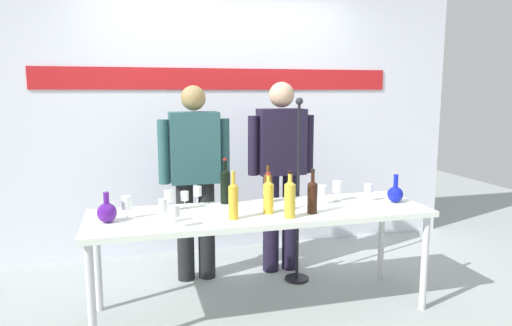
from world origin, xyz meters
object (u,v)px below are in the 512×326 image
wine_bottle_4 (268,196)px  wine_glass_right_0 (322,191)px  decanter_blue_right (395,194)px  presenter_left (195,172)px  wine_glass_left_0 (127,203)px  wine_bottle_1 (290,198)px  wine_bottle_2 (233,199)px  wine_glass_left_5 (185,197)px  presenter_right (281,165)px  wine_glass_left_3 (175,212)px  decanter_blue_left (107,212)px  wine_glass_right_1 (368,189)px  wine_glass_right_2 (337,187)px  wine_bottle_0 (268,186)px  display_table (262,218)px  wine_glass_left_1 (169,196)px  wine_glass_left_4 (198,192)px  wine_bottle_3 (225,185)px  wine_bottle_5 (312,195)px  microphone_stand (298,221)px

wine_bottle_4 → wine_glass_right_0: size_ratio=1.97×
decanter_blue_right → presenter_left: bearing=153.0°
wine_glass_left_0 → wine_bottle_1: bearing=-13.9°
presenter_left → wine_glass_left_0: (-0.54, -0.66, -0.07)m
wine_bottle_2 → wine_glass_left_5: size_ratio=2.50×
presenter_right → wine_glass_left_3: bearing=-136.2°
decanter_blue_left → wine_glass_right_0: decanter_blue_left is taller
wine_glass_right_1 → wine_glass_right_2: bearing=161.1°
presenter_left → wine_bottle_0: (0.48, -0.47, -0.05)m
wine_bottle_4 → wine_glass_left_3: 0.67m
wine_bottle_0 → display_table: bearing=-116.4°
wine_bottle_1 → wine_glass_right_2: 0.62m
presenter_right → wine_bottle_2: bearing=-125.4°
presenter_left → wine_glass_right_0: 1.07m
display_table → wine_glass_left_1: 0.66m
wine_glass_left_4 → wine_glass_left_3: bearing=-111.5°
wine_bottle_3 → wine_glass_right_1: bearing=-11.9°
wine_bottle_0 → wine_glass_left_1: bearing=-174.8°
wine_bottle_3 → wine_glass_right_2: 0.85m
wine_bottle_4 → presenter_right: bearing=66.0°
wine_glass_left_1 → presenter_right: bearing=28.2°
wine_bottle_4 → wine_glass_right_2: size_ratio=1.86×
wine_bottle_5 → wine_glass_left_3: size_ratio=2.18×
wine_glass_left_1 → microphone_stand: (1.06, 0.28, -0.34)m
wine_glass_left_1 → wine_glass_left_3: bearing=-89.9°
decanter_blue_left → wine_glass_right_2: bearing=5.2°
decanter_blue_right → microphone_stand: 0.82m
presenter_right → wine_bottle_1: bearing=-104.7°
wine_bottle_5 → wine_glass_left_0: wine_bottle_5 is taller
wine_glass_left_4 → microphone_stand: 0.91m
decanter_blue_left → wine_bottle_5: wine_bottle_5 is taller
wine_glass_left_4 → wine_glass_right_1: bearing=-10.8°
presenter_right → wine_glass_left_0: (-1.28, -0.66, -0.10)m
presenter_left → wine_glass_left_3: bearing=-104.8°
wine_bottle_2 → wine_glass_right_1: 1.11m
wine_bottle_3 → wine_glass_right_2: wine_bottle_3 is taller
wine_bottle_0 → wine_glass_left_4: bearing=172.7°
wine_glass_left_3 → wine_glass_left_4: bearing=68.5°
presenter_left → wine_bottle_5: 1.10m
wine_bottle_1 → wine_glass_left_4: 0.75m
wine_bottle_3 → display_table: bearing=-54.2°
wine_bottle_2 → presenter_left: bearing=99.0°
wine_glass_left_4 → wine_glass_right_1: size_ratio=1.00×
wine_bottle_4 → wine_glass_left_3: bearing=-164.6°
wine_bottle_5 → wine_glass_right_2: 0.43m
wine_bottle_0 → wine_glass_left_0: size_ratio=2.02×
wine_bottle_5 → wine_glass_right_0: wine_bottle_5 is taller
decanter_blue_left → wine_bottle_3: size_ratio=0.58×
decanter_blue_right → wine_bottle_3: 1.28m
wine_bottle_1 → decanter_blue_right: bearing=12.6°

